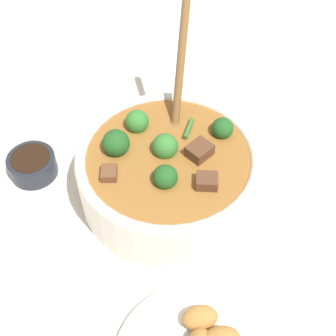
% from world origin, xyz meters
% --- Properties ---
extents(ground_plane, '(4.00, 4.00, 0.00)m').
position_xyz_m(ground_plane, '(0.00, 0.00, 0.00)').
color(ground_plane, silver).
extents(stew_bowl, '(0.28, 0.26, 0.25)m').
position_xyz_m(stew_bowl, '(-0.00, 0.00, 0.05)').
color(stew_bowl, white).
rests_on(stew_bowl, ground_plane).
extents(condiment_bowl, '(0.07, 0.07, 0.04)m').
position_xyz_m(condiment_bowl, '(-0.12, -0.18, 0.02)').
color(condiment_bowl, '#232833').
rests_on(condiment_bowl, ground_plane).
extents(empty_plate, '(0.24, 0.24, 0.02)m').
position_xyz_m(empty_plate, '(-0.31, -0.13, 0.01)').
color(empty_plate, white).
rests_on(empty_plate, ground_plane).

